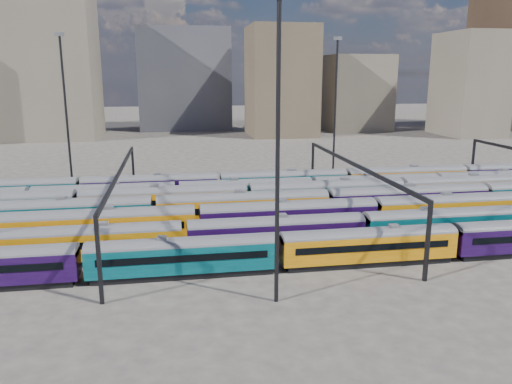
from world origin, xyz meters
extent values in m
plane|color=#453E3A|center=(0.00, 0.00, 0.00)|extent=(500.00, 500.00, 0.00)
cube|color=black|center=(-12.85, -15.00, 0.32)|extent=(17.53, 2.27, 0.65)
cube|color=#044048|center=(-12.85, -15.00, 1.98)|extent=(18.46, 2.68, 2.68)
cylinder|color=#4C4C51|center=(-12.85, -15.00, 3.32)|extent=(18.46, 2.68, 2.68)
cube|color=black|center=(-12.85, -16.36, 2.31)|extent=(16.24, 0.06, 0.69)
cube|color=black|center=(-12.85, -13.64, 2.31)|extent=(16.24, 0.06, 0.69)
cube|color=slate|center=(-12.85, -15.00, 4.04)|extent=(0.92, 0.83, 0.32)
cube|color=black|center=(6.21, -15.00, 0.32)|extent=(17.53, 2.27, 0.65)
cube|color=#C37307|center=(6.21, -15.00, 1.98)|extent=(18.46, 2.68, 2.68)
cylinder|color=#4C4C51|center=(6.21, -15.00, 3.32)|extent=(18.46, 2.68, 2.68)
cube|color=black|center=(6.21, -16.36, 2.31)|extent=(16.24, 0.06, 0.69)
cube|color=black|center=(6.21, -13.64, 2.31)|extent=(16.24, 0.06, 0.69)
cube|color=slate|center=(6.21, -15.00, 4.04)|extent=(0.92, 0.83, 0.32)
cube|color=black|center=(-22.66, -10.00, 0.34)|extent=(18.56, 2.41, 0.68)
cube|color=#C37307|center=(-22.66, -10.00, 2.10)|extent=(19.54, 2.83, 2.83)
cylinder|color=#4C4C51|center=(-22.66, -10.00, 3.52)|extent=(19.54, 2.83, 2.83)
cube|color=black|center=(-22.66, -11.44, 2.44)|extent=(17.19, 0.06, 0.73)
cube|color=black|center=(-22.66, -8.56, 2.44)|extent=(17.19, 0.06, 0.73)
cube|color=slate|center=(-22.66, -10.00, 4.27)|extent=(0.98, 0.88, 0.34)
cube|color=black|center=(-2.52, -10.00, 0.34)|extent=(18.56, 2.41, 0.68)
cube|color=#190631|center=(-2.52, -10.00, 2.10)|extent=(19.54, 2.83, 2.83)
cylinder|color=#4C4C51|center=(-2.52, -10.00, 3.52)|extent=(19.54, 2.83, 2.83)
cube|color=black|center=(-2.52, -11.44, 2.44)|extent=(17.19, 0.06, 0.73)
cube|color=black|center=(-2.52, -8.56, 2.44)|extent=(17.19, 0.06, 0.73)
cube|color=slate|center=(-2.52, -10.00, 4.27)|extent=(0.98, 0.88, 0.34)
cube|color=black|center=(17.62, -10.00, 0.34)|extent=(18.56, 2.41, 0.68)
cube|color=#044048|center=(17.62, -10.00, 2.10)|extent=(19.54, 2.83, 2.83)
cylinder|color=#4C4C51|center=(17.62, -10.00, 3.52)|extent=(19.54, 2.83, 2.83)
cube|color=black|center=(17.62, -11.44, 2.44)|extent=(17.19, 0.06, 0.73)
cube|color=black|center=(17.62, -8.56, 2.44)|extent=(17.19, 0.06, 0.73)
cube|color=slate|center=(17.62, -10.00, 4.27)|extent=(0.98, 0.88, 0.34)
cube|color=black|center=(-21.95, -5.00, 0.37)|extent=(20.28, 2.63, 0.75)
cube|color=#C37307|center=(-21.95, -5.00, 2.29)|extent=(21.35, 3.10, 3.10)
cylinder|color=#4C4C51|center=(-21.95, -5.00, 3.84)|extent=(21.35, 3.10, 3.10)
cube|color=black|center=(-21.95, -6.57, 2.67)|extent=(18.79, 0.06, 0.80)
cube|color=black|center=(-21.95, -3.43, 2.67)|extent=(18.79, 0.06, 0.80)
cube|color=slate|center=(-21.95, -5.00, 4.67)|extent=(1.07, 0.96, 0.37)
cube|color=black|center=(0.00, -5.00, 0.37)|extent=(20.28, 2.63, 0.75)
cube|color=#190631|center=(0.00, -5.00, 2.29)|extent=(21.35, 3.10, 3.10)
cylinder|color=#4C4C51|center=(0.00, -5.00, 3.84)|extent=(21.35, 3.10, 3.10)
cube|color=black|center=(0.00, -6.57, 2.67)|extent=(18.79, 0.06, 0.80)
cube|color=black|center=(0.00, -3.43, 2.67)|extent=(18.79, 0.06, 0.80)
cube|color=slate|center=(0.00, -5.00, 4.67)|extent=(1.07, 0.96, 0.37)
cube|color=black|center=(21.95, -5.00, 0.37)|extent=(20.28, 2.63, 0.75)
cube|color=#C37307|center=(21.95, -5.00, 2.29)|extent=(21.35, 3.10, 3.10)
cylinder|color=#4C4C51|center=(21.95, -5.00, 3.84)|extent=(21.35, 3.10, 3.10)
cube|color=black|center=(21.95, -6.57, 2.67)|extent=(18.79, 0.06, 0.80)
cube|color=black|center=(21.95, -3.43, 2.67)|extent=(18.79, 0.06, 0.80)
cube|color=slate|center=(21.95, -5.00, 4.67)|extent=(1.07, 0.96, 0.37)
cube|color=black|center=(-27.35, 0.00, 0.38)|extent=(20.84, 2.70, 0.77)
cube|color=#044048|center=(-27.35, 0.00, 2.36)|extent=(21.94, 3.18, 3.18)
cylinder|color=#4C4C51|center=(-27.35, 0.00, 3.95)|extent=(21.94, 3.18, 3.18)
cube|color=black|center=(-27.35, -1.61, 2.74)|extent=(19.30, 0.06, 0.82)
cube|color=black|center=(-27.35, 1.61, 2.74)|extent=(19.30, 0.06, 0.82)
cube|color=slate|center=(-27.35, 0.00, 4.80)|extent=(1.10, 0.99, 0.38)
cube|color=black|center=(-4.82, 0.00, 0.38)|extent=(20.84, 2.70, 0.77)
cube|color=#C37307|center=(-4.82, 0.00, 2.36)|extent=(21.94, 3.18, 3.18)
cylinder|color=#4C4C51|center=(-4.82, 0.00, 3.95)|extent=(21.94, 3.18, 3.18)
cube|color=black|center=(-4.82, -1.61, 2.74)|extent=(19.30, 0.06, 0.82)
cube|color=black|center=(-4.82, 1.61, 2.74)|extent=(19.30, 0.06, 0.82)
cube|color=slate|center=(-4.82, 0.00, 4.80)|extent=(1.10, 0.99, 0.38)
cube|color=black|center=(17.72, 0.00, 0.38)|extent=(20.84, 2.70, 0.77)
cube|color=#190631|center=(17.72, 0.00, 2.36)|extent=(21.94, 3.18, 3.18)
cylinder|color=#4C4C51|center=(17.72, 0.00, 3.95)|extent=(21.94, 3.18, 3.18)
cube|color=black|center=(17.72, -1.61, 2.74)|extent=(19.30, 0.06, 0.82)
cube|color=black|center=(17.72, 1.61, 2.74)|extent=(19.30, 0.06, 0.82)
cube|color=slate|center=(17.72, 0.00, 4.80)|extent=(1.10, 0.99, 0.38)
cube|color=black|center=(-14.85, 5.00, 0.39)|extent=(20.98, 2.72, 0.77)
cube|color=#C37307|center=(-14.85, 5.00, 2.37)|extent=(22.09, 3.20, 3.20)
cylinder|color=#4C4C51|center=(-14.85, 5.00, 3.98)|extent=(22.09, 3.20, 3.20)
cube|color=black|center=(-14.85, 3.38, 2.76)|extent=(19.44, 0.06, 0.83)
cube|color=black|center=(-14.85, 6.62, 2.76)|extent=(19.44, 0.06, 0.83)
cube|color=slate|center=(-14.85, 5.00, 4.83)|extent=(1.10, 0.99, 0.39)
cube|color=black|center=(7.83, 5.00, 0.39)|extent=(20.98, 2.72, 0.77)
cube|color=#044048|center=(7.83, 5.00, 2.37)|extent=(22.09, 3.20, 3.20)
cylinder|color=#4C4C51|center=(7.83, 5.00, 3.98)|extent=(22.09, 3.20, 3.20)
cube|color=black|center=(7.83, 3.38, 2.76)|extent=(19.44, 0.06, 0.83)
cube|color=black|center=(7.83, 6.62, 2.76)|extent=(19.44, 0.06, 0.83)
cube|color=slate|center=(7.83, 5.00, 4.83)|extent=(1.10, 0.99, 0.39)
cube|color=black|center=(30.52, 5.00, 0.39)|extent=(20.98, 2.72, 0.77)
cube|color=#C37307|center=(30.52, 5.00, 2.37)|extent=(22.09, 3.20, 3.20)
cylinder|color=#4C4C51|center=(30.52, 5.00, 3.98)|extent=(22.09, 3.20, 3.20)
cube|color=black|center=(30.52, 3.38, 2.76)|extent=(19.44, 0.06, 0.83)
cube|color=black|center=(30.52, 6.62, 2.76)|extent=(19.44, 0.06, 0.83)
cube|color=slate|center=(30.52, 5.00, 4.83)|extent=(1.10, 0.99, 0.39)
cube|color=black|center=(-23.28, 10.00, 0.34)|extent=(18.70, 2.43, 0.69)
cube|color=#190631|center=(-23.28, 10.00, 2.12)|extent=(19.69, 2.85, 2.85)
cylinder|color=#4C4C51|center=(-23.28, 10.00, 3.54)|extent=(19.69, 2.85, 2.85)
cube|color=black|center=(-23.28, 8.55, 2.46)|extent=(17.32, 0.06, 0.74)
cube|color=black|center=(-23.28, 11.45, 2.46)|extent=(17.32, 0.06, 0.74)
cube|color=slate|center=(-23.28, 10.00, 4.30)|extent=(0.98, 0.89, 0.34)
cube|color=black|center=(-3.00, 10.00, 0.34)|extent=(18.70, 2.43, 0.69)
cube|color=#044048|center=(-3.00, 10.00, 2.12)|extent=(19.69, 2.85, 2.85)
cylinder|color=#4C4C51|center=(-3.00, 10.00, 3.54)|extent=(19.69, 2.85, 2.85)
cube|color=black|center=(-3.00, 8.55, 2.46)|extent=(17.32, 0.06, 0.74)
cube|color=black|center=(-3.00, 11.45, 2.46)|extent=(17.32, 0.06, 0.74)
cube|color=slate|center=(-3.00, 10.00, 4.30)|extent=(0.98, 0.89, 0.34)
cube|color=black|center=(17.29, 10.00, 0.34)|extent=(18.70, 2.43, 0.69)
cube|color=#C37307|center=(17.29, 10.00, 2.12)|extent=(19.69, 2.85, 2.85)
cylinder|color=#4C4C51|center=(17.29, 10.00, 3.54)|extent=(19.69, 2.85, 2.85)
cube|color=black|center=(17.29, 8.55, 2.46)|extent=(17.32, 0.06, 0.74)
cube|color=black|center=(17.29, 11.45, 2.46)|extent=(17.32, 0.06, 0.74)
cube|color=slate|center=(17.29, 10.00, 4.30)|extent=(0.98, 0.89, 0.34)
cube|color=black|center=(37.58, 10.00, 0.34)|extent=(18.70, 2.43, 0.69)
cube|color=#190631|center=(37.58, 10.00, 2.12)|extent=(19.69, 2.85, 2.85)
cylinder|color=#4C4C51|center=(37.58, 10.00, 3.54)|extent=(19.69, 2.85, 2.85)
cube|color=black|center=(37.58, 8.55, 2.46)|extent=(17.32, 0.06, 0.74)
cube|color=black|center=(37.58, 11.45, 2.46)|extent=(17.32, 0.06, 0.74)
cube|color=slate|center=(37.58, 10.00, 4.30)|extent=(0.98, 0.89, 0.34)
cube|color=black|center=(-38.03, 15.00, 0.36)|extent=(19.32, 2.51, 0.71)
cube|color=#044048|center=(-38.03, 15.00, 2.19)|extent=(20.34, 2.95, 2.95)
cylinder|color=#4C4C51|center=(-38.03, 15.00, 3.66)|extent=(20.34, 2.95, 2.95)
cube|color=black|center=(-38.03, 13.51, 2.54)|extent=(17.90, 0.06, 0.76)
cube|color=black|center=(-38.03, 16.49, 2.54)|extent=(17.90, 0.06, 0.76)
cube|color=slate|center=(-38.03, 15.00, 4.45)|extent=(1.02, 0.92, 0.36)
cube|color=black|center=(-17.09, 15.00, 0.36)|extent=(19.32, 2.51, 0.71)
cube|color=#190631|center=(-17.09, 15.00, 2.19)|extent=(20.34, 2.95, 2.95)
cylinder|color=#4C4C51|center=(-17.09, 15.00, 3.66)|extent=(20.34, 2.95, 2.95)
cube|color=black|center=(-17.09, 13.51, 2.54)|extent=(17.90, 0.06, 0.76)
cube|color=black|center=(-17.09, 16.49, 2.54)|extent=(17.90, 0.06, 0.76)
cube|color=slate|center=(-17.09, 15.00, 4.45)|extent=(1.02, 0.92, 0.36)
cube|color=black|center=(3.84, 15.00, 0.36)|extent=(19.32, 2.51, 0.71)
cube|color=#044048|center=(3.84, 15.00, 2.19)|extent=(20.34, 2.95, 2.95)
cylinder|color=#4C4C51|center=(3.84, 15.00, 3.66)|extent=(20.34, 2.95, 2.95)
cube|color=black|center=(3.84, 13.51, 2.54)|extent=(17.90, 0.06, 0.76)
cube|color=black|center=(3.84, 16.49, 2.54)|extent=(17.90, 0.06, 0.76)
cube|color=slate|center=(3.84, 15.00, 4.45)|extent=(1.02, 0.92, 0.36)
cube|color=black|center=(24.78, 15.00, 0.36)|extent=(19.32, 2.51, 0.71)
cube|color=#C37307|center=(24.78, 15.00, 2.19)|extent=(20.34, 2.95, 2.95)
cylinder|color=#4C4C51|center=(24.78, 15.00, 3.66)|extent=(20.34, 2.95, 2.95)
cube|color=black|center=(24.78, 13.51, 2.54)|extent=(17.90, 0.06, 0.76)
cube|color=black|center=(24.78, 16.49, 2.54)|extent=(17.90, 0.06, 0.76)
cube|color=slate|center=(24.78, 15.00, 4.45)|extent=(1.02, 0.92, 0.36)
cube|color=black|center=(-20.00, -20.00, 4.00)|extent=(0.35, 0.35, 8.00)
cube|color=black|center=(-20.00, 20.00, 4.00)|extent=(0.35, 0.35, 8.00)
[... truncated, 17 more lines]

